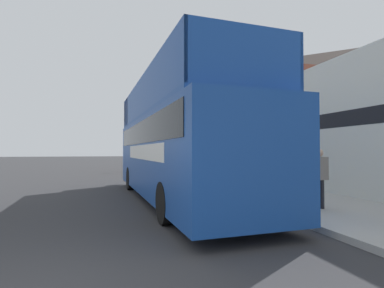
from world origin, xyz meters
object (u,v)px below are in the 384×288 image
(lamp_post_nearest, at_px, (243,99))
(lamp_post_third, at_px, (160,128))
(tour_bus, at_px, (175,148))
(lamp_post_second, at_px, (186,120))
(pedestrian_second, at_px, (319,173))
(parked_car_ahead_of_bus, at_px, (156,167))

(lamp_post_nearest, xyz_separation_m, lamp_post_third, (-0.01, 16.77, 0.18))
(lamp_post_third, bearing_deg, tour_bus, -98.05)
(tour_bus, bearing_deg, lamp_post_third, 79.41)
(lamp_post_nearest, relative_size, lamp_post_second, 0.96)
(pedestrian_second, height_order, lamp_post_third, lamp_post_third)
(tour_bus, bearing_deg, lamp_post_second, 69.76)
(tour_bus, xyz_separation_m, pedestrian_second, (3.19, -3.36, -0.70))
(tour_bus, distance_m, lamp_post_nearest, 2.93)
(tour_bus, relative_size, pedestrian_second, 6.79)
(lamp_post_second, bearing_deg, parked_car_ahead_of_bus, 152.14)
(parked_car_ahead_of_bus, relative_size, lamp_post_third, 0.85)
(tour_bus, distance_m, lamp_post_third, 16.45)
(tour_bus, distance_m, parked_car_ahead_of_bus, 8.82)
(lamp_post_third, bearing_deg, parked_car_ahead_of_bus, -101.71)
(parked_car_ahead_of_bus, bearing_deg, tour_bus, -93.45)
(tour_bus, distance_m, pedestrian_second, 4.68)
(parked_car_ahead_of_bus, relative_size, lamp_post_nearest, 0.90)
(tour_bus, height_order, parked_car_ahead_of_bus, tour_bus)
(lamp_post_third, bearing_deg, lamp_post_nearest, -89.97)
(tour_bus, bearing_deg, lamp_post_nearest, -17.15)
(parked_car_ahead_of_bus, relative_size, pedestrian_second, 2.77)
(lamp_post_second, height_order, lamp_post_third, lamp_post_third)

